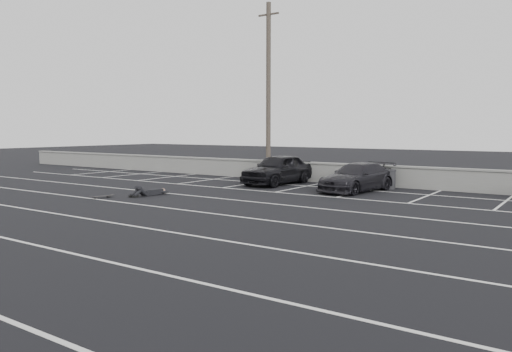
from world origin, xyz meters
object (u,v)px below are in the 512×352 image
Objects in this scene: car_left at (278,169)px; utility_pole at (268,92)px; skateboard at (102,196)px; trash_bin at (390,179)px; car_right at (357,177)px; person at (154,189)px.

utility_pole is (-1.45, 1.31, 4.09)m from car_left.
skateboard is at bearing -107.16° from car_left.
trash_bin is (5.45, 1.29, -0.31)m from car_left.
utility_pole is 11.10m from skateboard.
utility_pole reaches higher than car_right.
car_right is 7.52m from utility_pole.
car_right is 5.37× the size of skateboard.
trash_bin reaches higher than skateboard.
person is at bearing -105.42° from car_left.
person is (-0.75, -7.88, -4.63)m from utility_pole.
utility_pole is at bearing 173.63° from car_right.
trash_bin is at bearing 48.32° from person.
skateboard is at bearing -131.20° from trash_bin.
car_left is 4.53m from utility_pole.
car_right is (4.52, -0.44, -0.14)m from car_left.
trash_bin is (0.93, 1.73, -0.18)m from car_right.
utility_pole reaches higher than person.
car_right reaches higher than trash_bin.
car_right is 11.19m from skateboard.
car_left is 5.61m from trash_bin.
person is at bearing -134.26° from trash_bin.
skateboard is at bearing -113.19° from person.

